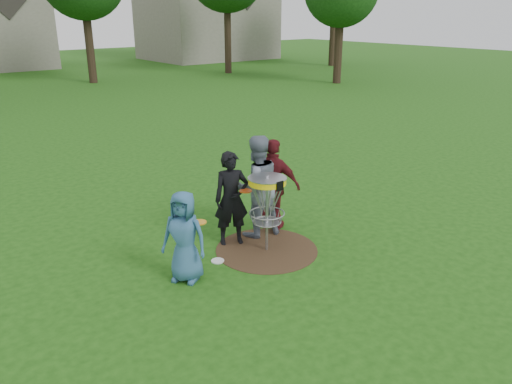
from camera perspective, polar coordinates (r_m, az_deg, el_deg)
ground at (r=8.86m, az=1.22°, el=-6.61°), size 100.00×100.00×0.00m
dirt_patch at (r=8.86m, az=1.22°, el=-6.59°), size 1.80×1.80×0.01m
player_blue at (r=7.70m, az=-8.20°, el=-5.09°), size 0.79×0.85×1.46m
player_black at (r=8.79m, az=-2.82°, el=-0.78°), size 0.73×0.62×1.70m
player_grey at (r=9.10m, az=0.02°, el=0.65°), size 1.05×0.89×1.90m
player_maroon at (r=9.40m, az=2.01°, el=0.82°), size 0.89×1.11×1.76m
disc_on_grass at (r=8.49m, az=-4.41°, el=-7.85°), size 0.22×0.22×0.02m
disc_golf_basket at (r=8.45m, az=1.28°, el=-0.42°), size 0.66×0.67×1.38m
held_discs at (r=8.54m, az=-1.15°, el=-0.01°), size 2.08×0.68×0.29m
house_row at (r=40.35m, az=-25.96°, el=18.39°), size 44.50×10.65×11.62m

